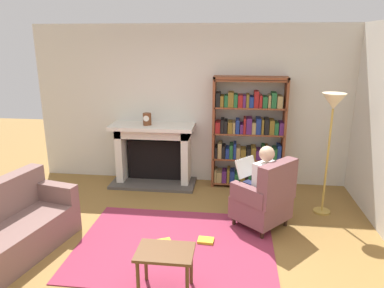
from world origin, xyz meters
TOP-DOWN VIEW (x-y plane):
  - ground at (0.00, 0.00)m, footprint 14.00×14.00m
  - back_wall at (0.00, 2.55)m, footprint 5.60×0.10m
  - area_rug at (0.00, 0.30)m, footprint 2.40×1.80m
  - fireplace at (-0.70, 2.30)m, footprint 1.45×0.64m
  - mantel_clock at (-0.78, 2.20)m, footprint 0.14×0.14m
  - bookshelf at (0.91, 2.33)m, footprint 1.20×0.32m
  - armchair_reading at (1.12, 0.90)m, footprint 0.89×0.89m
  - seated_reader at (1.03, 0.97)m, footprint 0.59×0.58m
  - sofa_floral at (-1.90, -0.18)m, footprint 1.07×1.82m
  - side_table at (0.05, -0.55)m, footprint 0.56×0.39m
  - scattered_books at (-0.01, 0.30)m, footprint 0.81×0.39m
  - floor_lamp at (1.99, 1.44)m, footprint 0.32×0.32m

SIDE VIEW (x-z plane):
  - ground at x=0.00m, z-range 0.00..0.00m
  - area_rug at x=0.00m, z-range 0.00..0.01m
  - scattered_books at x=-0.01m, z-range 0.01..0.05m
  - sofa_floral at x=-1.90m, z-range -0.10..0.75m
  - side_table at x=0.05m, z-range 0.16..0.63m
  - armchair_reading at x=1.12m, z-range -0.06..0.91m
  - fireplace at x=-0.70m, z-range 0.03..1.10m
  - seated_reader at x=1.03m, z-range 0.05..1.19m
  - bookshelf at x=0.91m, z-range -0.02..1.85m
  - mantel_clock at x=-0.78m, z-range 1.06..1.27m
  - back_wall at x=0.00m, z-range 0.00..2.70m
  - floor_lamp at x=1.99m, z-range 0.61..2.37m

